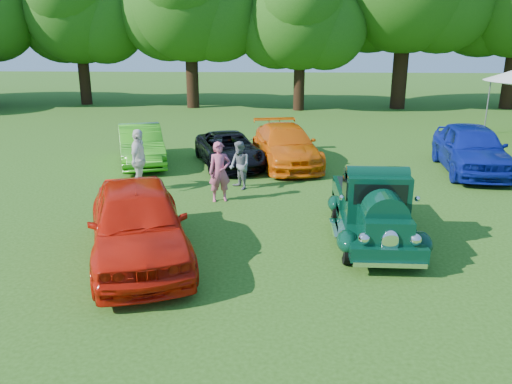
# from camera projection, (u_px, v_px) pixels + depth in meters

# --- Properties ---
(ground) EXTENTS (120.00, 120.00, 0.00)m
(ground) POSITION_uv_depth(u_px,v_px,m) (291.00, 252.00, 11.15)
(ground) COLOR #274C11
(ground) RESTS_ON ground
(hero_pickup) EXTENTS (1.98, 4.26, 1.66)m
(hero_pickup) POSITION_uv_depth(u_px,v_px,m) (373.00, 210.00, 11.71)
(hero_pickup) COLOR black
(hero_pickup) RESTS_ON ground
(red_convertible) EXTENTS (3.48, 5.27, 1.67)m
(red_convertible) POSITION_uv_depth(u_px,v_px,m) (138.00, 222.00, 10.61)
(red_convertible) COLOR red
(red_convertible) RESTS_ON ground
(back_car_lime) EXTENTS (2.87, 4.65, 1.45)m
(back_car_lime) POSITION_uv_depth(u_px,v_px,m) (141.00, 145.00, 18.77)
(back_car_lime) COLOR #31A215
(back_car_lime) RESTS_ON ground
(back_car_black) EXTENTS (3.30, 4.78, 1.21)m
(back_car_black) POSITION_uv_depth(u_px,v_px,m) (229.00, 149.00, 18.55)
(back_car_black) COLOR black
(back_car_black) RESTS_ON ground
(back_car_orange) EXTENTS (3.01, 5.30, 1.45)m
(back_car_orange) POSITION_uv_depth(u_px,v_px,m) (286.00, 145.00, 18.67)
(back_car_orange) COLOR #E25D07
(back_car_orange) RESTS_ON ground
(back_car_blue) EXTENTS (2.43, 5.15, 1.70)m
(back_car_blue) POSITION_uv_depth(u_px,v_px,m) (471.00, 148.00, 17.60)
(back_car_blue) COLOR navy
(back_car_blue) RESTS_ON ground
(spectator_pink) EXTENTS (0.74, 0.59, 1.75)m
(spectator_pink) POSITION_uv_depth(u_px,v_px,m) (220.00, 172.00, 14.39)
(spectator_pink) COLOR #C04F6D
(spectator_pink) RESTS_ON ground
(spectator_grey) EXTENTS (0.89, 0.93, 1.52)m
(spectator_grey) POSITION_uv_depth(u_px,v_px,m) (240.00, 165.00, 15.60)
(spectator_grey) COLOR slate
(spectator_grey) RESTS_ON ground
(spectator_white) EXTENTS (0.47, 1.13, 1.93)m
(spectator_white) POSITION_uv_depth(u_px,v_px,m) (139.00, 160.00, 15.37)
(spectator_white) COLOR silver
(spectator_white) RESTS_ON ground
(tree_line) EXTENTS (62.43, 9.95, 12.49)m
(tree_line) POSITION_uv_depth(u_px,v_px,m) (298.00, 1.00, 32.00)
(tree_line) COLOR black
(tree_line) RESTS_ON ground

